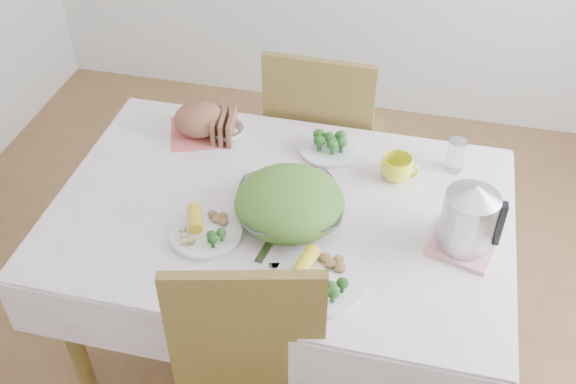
% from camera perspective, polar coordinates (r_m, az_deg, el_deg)
% --- Properties ---
extents(floor, '(3.60, 3.60, 0.00)m').
position_cam_1_polar(floor, '(2.79, -0.51, -12.96)').
color(floor, brown).
rests_on(floor, ground).
extents(dining_table, '(1.40, 0.90, 0.75)m').
position_cam_1_polar(dining_table, '(2.50, -0.56, -7.92)').
color(dining_table, brown).
rests_on(dining_table, floor).
extents(tablecloth, '(1.50, 1.00, 0.01)m').
position_cam_1_polar(tablecloth, '(2.23, -0.62, -1.49)').
color(tablecloth, silver).
rests_on(tablecloth, dining_table).
extents(chair_far, '(0.47, 0.47, 1.01)m').
position_cam_1_polar(chair_far, '(2.98, 3.22, 3.91)').
color(chair_far, brown).
rests_on(chair_far, floor).
extents(salad_bowl, '(0.43, 0.43, 0.08)m').
position_cam_1_polar(salad_bowl, '(2.16, 0.15, -1.35)').
color(salad_bowl, white).
rests_on(salad_bowl, tablecloth).
extents(dinner_plate_left, '(0.24, 0.24, 0.02)m').
position_cam_1_polar(dinner_plate_left, '(2.14, -6.95, -3.45)').
color(dinner_plate_left, white).
rests_on(dinner_plate_left, tablecloth).
extents(dinner_plate_right, '(0.37, 0.37, 0.02)m').
position_cam_1_polar(dinner_plate_right, '(1.98, 2.70, -7.63)').
color(dinner_plate_right, white).
rests_on(dinner_plate_right, tablecloth).
extents(broccoli_plate, '(0.22, 0.22, 0.02)m').
position_cam_1_polar(broccoli_plate, '(2.46, 3.45, 3.68)').
color(broccoli_plate, beige).
rests_on(broccoli_plate, tablecloth).
extents(napkin, '(0.29, 0.29, 0.00)m').
position_cam_1_polar(napkin, '(2.57, -7.40, 5.05)').
color(napkin, '#E2615C').
rests_on(napkin, tablecloth).
extents(bread_loaf, '(0.20, 0.19, 0.11)m').
position_cam_1_polar(bread_loaf, '(2.54, -7.50, 6.07)').
color(bread_loaf, brown).
rests_on(bread_loaf, napkin).
extents(fruit_bowl, '(0.14, 0.14, 0.04)m').
position_cam_1_polar(fruit_bowl, '(2.53, -5.15, 5.07)').
color(fruit_bowl, white).
rests_on(fruit_bowl, tablecloth).
extents(yellow_mug, '(0.12, 0.12, 0.09)m').
position_cam_1_polar(yellow_mug, '(2.34, 9.18, 2.01)').
color(yellow_mug, yellow).
rests_on(yellow_mug, tablecloth).
extents(glass_tumbler, '(0.08, 0.08, 0.12)m').
position_cam_1_polar(glass_tumbler, '(2.41, 14.03, 3.11)').
color(glass_tumbler, white).
rests_on(glass_tumbler, tablecloth).
extents(pink_tray, '(0.23, 0.23, 0.02)m').
position_cam_1_polar(pink_tray, '(2.16, 14.55, -4.25)').
color(pink_tray, pink).
rests_on(pink_tray, tablecloth).
extents(electric_kettle, '(0.21, 0.21, 0.23)m').
position_cam_1_polar(electric_kettle, '(2.09, 15.07, -2.06)').
color(electric_kettle, '#B2B5BA').
rests_on(electric_kettle, pink_tray).
extents(fork_left, '(0.13, 0.15, 0.00)m').
position_cam_1_polar(fork_left, '(2.16, -5.36, -3.04)').
color(fork_left, silver).
rests_on(fork_left, tablecloth).
extents(fork_right, '(0.06, 0.22, 0.00)m').
position_cam_1_polar(fork_right, '(2.11, -1.38, -4.07)').
color(fork_right, silver).
rests_on(fork_right, tablecloth).
extents(knife, '(0.17, 0.07, 0.00)m').
position_cam_1_polar(knife, '(2.04, 1.06, -6.18)').
color(knife, silver).
rests_on(knife, tablecloth).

